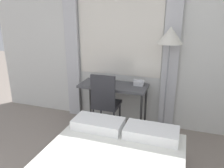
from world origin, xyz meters
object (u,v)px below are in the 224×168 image
object	(u,v)px
book	(106,83)
telephone	(139,83)
standing_lamp	(170,46)
desk	(113,89)
desk_chair	(105,101)

from	to	relation	value
book	telephone	bearing A→B (deg)	9.21
standing_lamp	telephone	bearing A→B (deg)	170.55
desk	telephone	xyz separation A→B (m)	(0.39, 0.11, 0.12)
standing_lamp	telephone	xyz separation A→B (m)	(-0.43, 0.07, -0.62)
desk_chair	standing_lamp	bearing A→B (deg)	14.21
desk	book	bearing A→B (deg)	171.31
standing_lamp	book	world-z (taller)	standing_lamp
desk	telephone	distance (m)	0.42
desk	standing_lamp	bearing A→B (deg)	2.46
desk_chair	standing_lamp	xyz separation A→B (m)	(0.89, 0.24, 0.86)
desk	standing_lamp	distance (m)	1.10
desk	book	world-z (taller)	book
desk	book	distance (m)	0.17
telephone	book	bearing A→B (deg)	-170.79
standing_lamp	book	size ratio (longest dim) A/B	7.15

